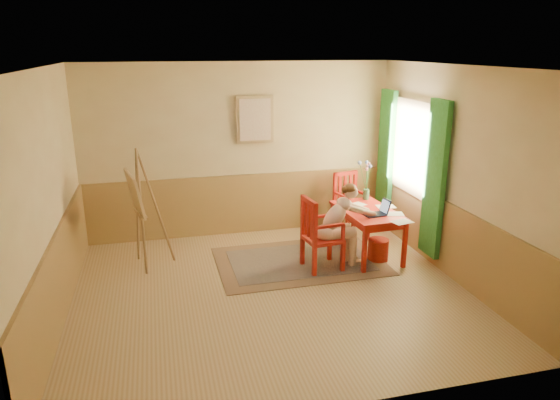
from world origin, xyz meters
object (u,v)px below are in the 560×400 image
object	(u,v)px
table	(367,216)
chair_left	(319,234)
laptop	(378,212)
easel	(138,198)
figure	(340,222)
chair_back	(350,203)

from	to	relation	value
table	chair_left	size ratio (longest dim) A/B	1.18
laptop	easel	distance (m)	3.37
laptop	easel	xyz separation A→B (m)	(-3.30, 0.65, 0.26)
easel	chair_left	bearing A→B (deg)	-16.34
table	figure	distance (m)	0.59
figure	laptop	distance (m)	0.59
chair_back	easel	xyz separation A→B (m)	(-3.36, -0.59, 0.51)
figure	easel	size ratio (longest dim) A/B	0.70
easel	chair_back	bearing A→B (deg)	9.89
laptop	chair_back	bearing A→B (deg)	86.91
chair_left	table	bearing A→B (deg)	19.25
easel	table	bearing A→B (deg)	-7.24
chair_back	table	bearing A→B (deg)	-96.68
table	easel	world-z (taller)	easel
chair_back	easel	size ratio (longest dim) A/B	0.59
chair_left	figure	xyz separation A→B (m)	(0.31, 0.04, 0.14)
chair_left	laptop	world-z (taller)	chair_left
chair_left	figure	size ratio (longest dim) A/B	0.87
chair_back	laptop	world-z (taller)	chair_back
table	figure	size ratio (longest dim) A/B	1.03
chair_back	easel	distance (m)	3.45
laptop	table	bearing A→B (deg)	102.14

